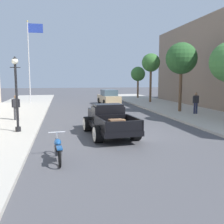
{
  "coord_description": "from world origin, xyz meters",
  "views": [
    {
      "loc": [
        -3.21,
        -12.56,
        2.87
      ],
      "look_at": [
        -0.43,
        1.58,
        1.0
      ],
      "focal_mm": 41.15,
      "sensor_mm": 36.0,
      "label": 1
    }
  ],
  "objects_px": {
    "pedestrian_sidewalk_left": "(16,106)",
    "flagpole": "(31,53)",
    "hotrod_truck_black": "(108,120)",
    "street_tree_third": "(151,63)",
    "street_tree_farthest": "(138,74)",
    "car_background_tan": "(109,98)",
    "pedestrian_sidewalk_right": "(196,102)",
    "street_tree_second": "(181,59)",
    "motorcycle_parked": "(58,148)",
    "street_lamp_near": "(16,88)"
  },
  "relations": [
    {
      "from": "motorcycle_parked",
      "to": "pedestrian_sidewalk_right",
      "type": "distance_m",
      "value": 14.0
    },
    {
      "from": "pedestrian_sidewalk_right",
      "to": "street_tree_farthest",
      "type": "relative_size",
      "value": 0.37
    },
    {
      "from": "hotrod_truck_black",
      "to": "flagpole",
      "type": "height_order",
      "value": "flagpole"
    },
    {
      "from": "flagpole",
      "to": "street_lamp_near",
      "type": "bearing_deg",
      "value": -86.45
    },
    {
      "from": "street_tree_second",
      "to": "car_background_tan",
      "type": "bearing_deg",
      "value": 118.57
    },
    {
      "from": "flagpole",
      "to": "street_tree_second",
      "type": "relative_size",
      "value": 1.61
    },
    {
      "from": "flagpole",
      "to": "street_tree_second",
      "type": "xyz_separation_m",
      "value": [
        13.06,
        -10.89,
        -1.27
      ]
    },
    {
      "from": "pedestrian_sidewalk_left",
      "to": "flagpole",
      "type": "height_order",
      "value": "flagpole"
    },
    {
      "from": "street_lamp_near",
      "to": "street_tree_second",
      "type": "bearing_deg",
      "value": 27.13
    },
    {
      "from": "pedestrian_sidewalk_right",
      "to": "flagpole",
      "type": "distance_m",
      "value": 19.08
    },
    {
      "from": "hotrod_truck_black",
      "to": "motorcycle_parked",
      "type": "bearing_deg",
      "value": -122.53
    },
    {
      "from": "hotrod_truck_black",
      "to": "flagpole",
      "type": "bearing_deg",
      "value": 107.48
    },
    {
      "from": "flagpole",
      "to": "street_tree_second",
      "type": "height_order",
      "value": "flagpole"
    },
    {
      "from": "hotrod_truck_black",
      "to": "street_lamp_near",
      "type": "relative_size",
      "value": 1.31
    },
    {
      "from": "motorcycle_parked",
      "to": "street_tree_second",
      "type": "height_order",
      "value": "street_tree_second"
    },
    {
      "from": "hotrod_truck_black",
      "to": "pedestrian_sidewalk_left",
      "type": "xyz_separation_m",
      "value": [
        -5.32,
        4.88,
        0.33
      ]
    },
    {
      "from": "motorcycle_parked",
      "to": "street_lamp_near",
      "type": "height_order",
      "value": "street_lamp_near"
    },
    {
      "from": "pedestrian_sidewalk_left",
      "to": "flagpole",
      "type": "xyz_separation_m",
      "value": [
        -0.34,
        13.08,
        4.68
      ]
    },
    {
      "from": "car_background_tan",
      "to": "street_tree_third",
      "type": "relative_size",
      "value": 0.78
    },
    {
      "from": "hotrod_truck_black",
      "to": "motorcycle_parked",
      "type": "relative_size",
      "value": 2.38
    },
    {
      "from": "pedestrian_sidewalk_right",
      "to": "street_tree_second",
      "type": "distance_m",
      "value": 3.84
    },
    {
      "from": "flagpole",
      "to": "street_tree_farthest",
      "type": "distance_m",
      "value": 15.05
    },
    {
      "from": "pedestrian_sidewalk_right",
      "to": "street_tree_second",
      "type": "relative_size",
      "value": 0.29
    },
    {
      "from": "motorcycle_parked",
      "to": "car_background_tan",
      "type": "relative_size",
      "value": 0.48
    },
    {
      "from": "street_tree_third",
      "to": "pedestrian_sidewalk_right",
      "type": "bearing_deg",
      "value": -90.11
    },
    {
      "from": "pedestrian_sidewalk_right",
      "to": "flagpole",
      "type": "bearing_deg",
      "value": 137.23
    },
    {
      "from": "street_tree_second",
      "to": "street_tree_farthest",
      "type": "xyz_separation_m",
      "value": [
        1.04,
        15.62,
        -0.99
      ]
    },
    {
      "from": "hotrod_truck_black",
      "to": "street_tree_second",
      "type": "height_order",
      "value": "street_tree_second"
    },
    {
      "from": "street_lamp_near",
      "to": "street_tree_third",
      "type": "relative_size",
      "value": 0.68
    },
    {
      "from": "motorcycle_parked",
      "to": "street_tree_farthest",
      "type": "bearing_deg",
      "value": 67.63
    },
    {
      "from": "street_tree_second",
      "to": "street_tree_farthest",
      "type": "height_order",
      "value": "street_tree_second"
    },
    {
      "from": "hotrod_truck_black",
      "to": "street_tree_second",
      "type": "xyz_separation_m",
      "value": [
        7.41,
        7.07,
        3.75
      ]
    },
    {
      "from": "street_lamp_near",
      "to": "hotrod_truck_black",
      "type": "bearing_deg",
      "value": -11.3
    },
    {
      "from": "motorcycle_parked",
      "to": "flagpole",
      "type": "height_order",
      "value": "flagpole"
    },
    {
      "from": "motorcycle_parked",
      "to": "pedestrian_sidewalk_right",
      "type": "height_order",
      "value": "pedestrian_sidewalk_right"
    },
    {
      "from": "hotrod_truck_black",
      "to": "pedestrian_sidewalk_right",
      "type": "relative_size",
      "value": 3.05
    },
    {
      "from": "hotrod_truck_black",
      "to": "street_tree_third",
      "type": "distance_m",
      "value": 18.22
    },
    {
      "from": "street_tree_third",
      "to": "street_tree_second",
      "type": "bearing_deg",
      "value": -93.46
    },
    {
      "from": "street_tree_second",
      "to": "street_tree_third",
      "type": "relative_size",
      "value": 1.01
    },
    {
      "from": "street_tree_second",
      "to": "street_tree_third",
      "type": "distance_m",
      "value": 8.87
    },
    {
      "from": "flagpole",
      "to": "motorcycle_parked",
      "type": "bearing_deg",
      "value": -81.8
    },
    {
      "from": "car_background_tan",
      "to": "pedestrian_sidewalk_right",
      "type": "xyz_separation_m",
      "value": [
        5.06,
        -10.01,
        0.32
      ]
    },
    {
      "from": "street_lamp_near",
      "to": "street_tree_farthest",
      "type": "xyz_separation_m",
      "value": [
        13.05,
        21.77,
        1.13
      ]
    },
    {
      "from": "pedestrian_sidewalk_right",
      "to": "street_tree_third",
      "type": "xyz_separation_m",
      "value": [
        0.02,
        10.53,
        3.58
      ]
    },
    {
      "from": "motorcycle_parked",
      "to": "street_lamp_near",
      "type": "relative_size",
      "value": 0.55
    },
    {
      "from": "car_background_tan",
      "to": "pedestrian_sidewalk_left",
      "type": "xyz_separation_m",
      "value": [
        -8.18,
        -10.53,
        0.32
      ]
    },
    {
      "from": "pedestrian_sidewalk_left",
      "to": "street_tree_farthest",
      "type": "bearing_deg",
      "value": 52.3
    },
    {
      "from": "street_tree_farthest",
      "to": "street_tree_second",
      "type": "bearing_deg",
      "value": -93.82
    },
    {
      "from": "motorcycle_parked",
      "to": "pedestrian_sidewalk_left",
      "type": "bearing_deg",
      "value": 107.73
    },
    {
      "from": "motorcycle_parked",
      "to": "street_tree_second",
      "type": "relative_size",
      "value": 0.37
    }
  ]
}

